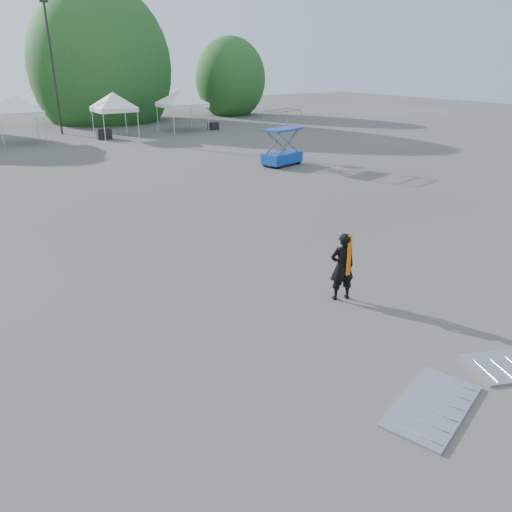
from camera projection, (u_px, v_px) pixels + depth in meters
ground at (252, 277)px, 13.93m from camera, size 120.00×120.00×0.00m
light_pole_east at (52, 61)px, 38.06m from camera, size 0.60×0.25×9.80m
tree_mid_e at (101, 68)px, 46.83m from camera, size 5.12×5.12×7.79m
tree_far_e at (231, 79)px, 52.52m from camera, size 3.84×3.84×5.84m
tent_e at (15, 99)px, 34.57m from camera, size 4.24×4.24×3.88m
tent_f at (113, 96)px, 37.24m from camera, size 3.98×3.98×3.88m
tent_g at (181, 93)px, 40.74m from camera, size 4.72×4.72×3.88m
man at (342, 267)px, 12.34m from camera, size 0.74×0.61×1.75m
scissor_lift at (282, 138)px, 27.85m from camera, size 2.56×1.69×3.04m
barrier_left at (432, 405)px, 8.71m from camera, size 2.36×1.65×0.07m
crate_mid at (104, 134)px, 37.45m from camera, size 1.11×0.91×0.80m
crate_east at (213, 126)px, 42.44m from camera, size 0.83×0.67×0.61m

